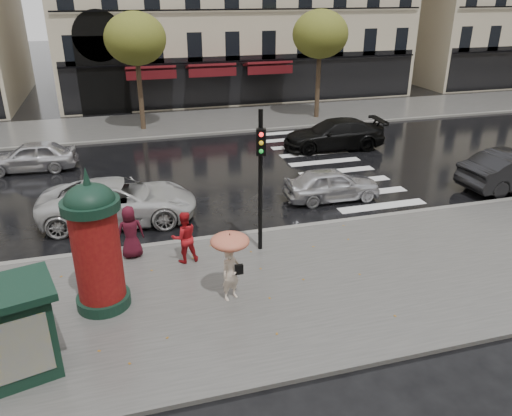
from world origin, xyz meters
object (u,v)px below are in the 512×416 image
object	(u,v)px
traffic_light	(261,169)
newsstand	(14,330)
car_black	(334,134)
car_far_silver	(31,156)
morris_column	(96,243)
car_white	(119,201)
woman_red	(184,237)
woman_umbrella	(230,256)
car_silver	(332,184)
man_burgundy	(130,232)

from	to	relation	value
traffic_light	newsstand	xyz separation A→B (m)	(-6.46, -3.88, -1.61)
car_black	car_far_silver	world-z (taller)	car_black
morris_column	car_white	world-z (taller)	morris_column
woman_red	car_black	bearing A→B (deg)	-139.89
traffic_light	newsstand	world-z (taller)	traffic_light
woman_red	newsstand	xyz separation A→B (m)	(-4.08, -3.83, 0.29)
woman_umbrella	morris_column	distance (m)	3.36
car_white	traffic_light	bearing A→B (deg)	-126.16
woman_red	car_silver	size ratio (longest dim) A/B	0.43
woman_red	man_burgundy	xyz separation A→B (m)	(-1.52, 0.74, 0.02)
woman_red	man_burgundy	world-z (taller)	man_burgundy
man_burgundy	car_silver	world-z (taller)	man_burgundy
woman_umbrella	morris_column	world-z (taller)	morris_column
traffic_light	car_white	size ratio (longest dim) A/B	0.81
newsstand	morris_column	bearing A→B (deg)	51.56
man_burgundy	newsstand	distance (m)	5.24
woman_umbrella	newsstand	bearing A→B (deg)	-163.06
woman_umbrella	car_black	xyz separation A→B (m)	(8.42, 12.22, -0.64)
woman_umbrella	man_burgundy	world-z (taller)	woman_umbrella
morris_column	car_white	bearing A→B (deg)	83.67
car_white	morris_column	bearing A→B (deg)	179.35
man_burgundy	car_silver	distance (m)	8.35
newsstand	car_white	bearing A→B (deg)	73.20
woman_umbrella	morris_column	xyz separation A→B (m)	(-3.26, 0.62, 0.54)
car_far_silver	woman_umbrella	bearing A→B (deg)	30.00
traffic_light	car_silver	bearing A→B (deg)	41.18
traffic_light	newsstand	distance (m)	7.71
newsstand	car_white	size ratio (longest dim) A/B	0.39
car_silver	car_white	bearing A→B (deg)	89.79
woman_red	car_white	bearing A→B (deg)	-71.51
woman_umbrella	car_black	size ratio (longest dim) A/B	0.37
woman_umbrella	man_burgundy	size ratio (longest dim) A/B	1.18
woman_red	car_silver	bearing A→B (deg)	-157.67
man_burgundy	car_far_silver	size ratio (longest dim) A/B	0.41
woman_red	car_black	world-z (taller)	woman_red
car_white	car_far_silver	xyz separation A→B (m)	(-3.70, 6.73, -0.08)
woman_umbrella	car_white	xyz separation A→B (m)	(-2.65, 6.11, -0.64)
man_burgundy	car_silver	size ratio (longest dim) A/B	0.44
man_burgundy	car_black	xyz separation A→B (m)	(10.81, 9.16, -0.19)
newsstand	car_black	size ratio (longest dim) A/B	0.40
morris_column	car_silver	distance (m)	10.26
man_burgundy	morris_column	world-z (taller)	morris_column
traffic_light	car_black	world-z (taller)	traffic_light
traffic_light	morris_column	bearing A→B (deg)	-159.82
traffic_light	woman_red	bearing A→B (deg)	-178.58
woman_red	traffic_light	world-z (taller)	traffic_light
car_silver	car_white	size ratio (longest dim) A/B	0.69
newsstand	woman_red	bearing A→B (deg)	43.12
newsstand	car_white	xyz separation A→B (m)	(2.30, 7.61, -0.45)
woman_red	car_silver	world-z (taller)	woman_red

